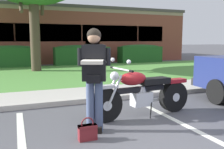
# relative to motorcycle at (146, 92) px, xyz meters

# --- Properties ---
(ground_plane) EXTENTS (140.00, 140.00, 0.00)m
(ground_plane) POSITION_rel_motorcycle_xyz_m (-0.56, -1.26, -0.48)
(ground_plane) COLOR #4C4C51
(curb_strip) EXTENTS (60.00, 0.20, 0.12)m
(curb_strip) POSITION_rel_motorcycle_xyz_m (-0.56, 1.48, -0.42)
(curb_strip) COLOR #B7B2A8
(curb_strip) RESTS_ON ground
(concrete_walk) EXTENTS (60.00, 1.50, 0.08)m
(concrete_walk) POSITION_rel_motorcycle_xyz_m (-0.56, 2.33, -0.44)
(concrete_walk) COLOR #B7B2A8
(concrete_walk) RESTS_ON ground
(grass_lawn) EXTENTS (60.00, 7.35, 0.06)m
(grass_lawn) POSITION_rel_motorcycle_xyz_m (-0.56, 6.75, -0.45)
(grass_lawn) COLOR #518E3D
(grass_lawn) RESTS_ON ground
(stall_stripe_1) EXTENTS (0.19, 4.40, 0.01)m
(stall_stripe_1) POSITION_rel_motorcycle_xyz_m (0.36, -1.06, -0.48)
(stall_stripe_1) COLOR silver
(stall_stripe_1) RESTS_ON ground
(motorcycle) EXTENTS (2.24, 0.82, 1.18)m
(motorcycle) POSITION_rel_motorcycle_xyz_m (0.00, 0.00, 0.00)
(motorcycle) COLOR black
(motorcycle) RESTS_ON ground
(rider_person) EXTENTS (0.57, 0.66, 1.70)m
(rider_person) POSITION_rel_motorcycle_xyz_m (-1.24, -0.47, 0.53)
(rider_person) COLOR black
(rider_person) RESTS_ON ground
(handbag) EXTENTS (0.28, 0.13, 0.36)m
(handbag) POSITION_rel_motorcycle_xyz_m (-1.45, -0.77, -0.34)
(handbag) COLOR maroon
(handbag) RESTS_ON ground
(hedge_center_left) EXTENTS (2.58, 0.90, 1.24)m
(hedge_center_left) POSITION_rel_motorcycle_xyz_m (-2.43, 10.64, 0.17)
(hedge_center_left) COLOR #235623
(hedge_center_left) RESTS_ON ground
(hedge_center_right) EXTENTS (3.36, 0.90, 1.24)m
(hedge_center_right) POSITION_rel_motorcycle_xyz_m (1.60, 10.64, 0.17)
(hedge_center_right) COLOR #235623
(hedge_center_right) RESTS_ON ground
(hedge_right) EXTENTS (2.95, 0.90, 1.24)m
(hedge_right) POSITION_rel_motorcycle_xyz_m (5.62, 10.64, 0.17)
(hedge_right) COLOR #235623
(hedge_right) RESTS_ON ground
(brick_building) EXTENTS (24.66, 10.88, 3.81)m
(brick_building) POSITION_rel_motorcycle_xyz_m (-2.18, 17.32, 1.43)
(brick_building) COLOR brown
(brick_building) RESTS_ON ground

